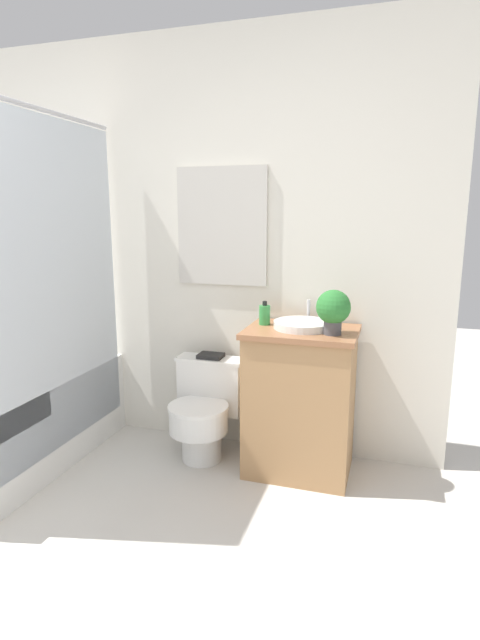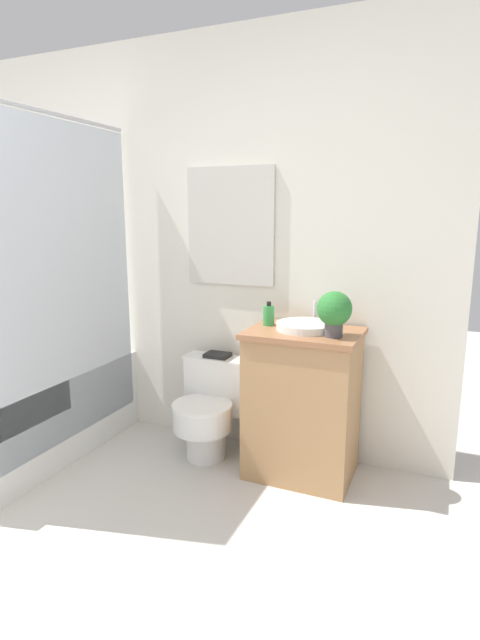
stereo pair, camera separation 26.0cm
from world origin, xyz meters
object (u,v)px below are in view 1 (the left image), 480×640
(sink, at_px, (303,325))
(potted_plant, at_px, (333,309))
(book_on_tank, at_px, (211,356))
(soap_bottle, at_px, (265,315))
(toilet, at_px, (204,409))

(sink, distance_m, potted_plant, 0.23)
(potted_plant, relative_size, book_on_tank, 1.58)
(potted_plant, bearing_deg, soap_bottle, 162.72)
(toilet, relative_size, book_on_tank, 3.94)
(toilet, bearing_deg, potted_plant, -5.51)
(potted_plant, bearing_deg, toilet, 174.49)
(toilet, distance_m, potted_plant, 1.02)
(soap_bottle, xyz_separation_m, book_on_tank, (-0.36, 0.07, -0.29))
(sink, relative_size, potted_plant, 1.50)
(sink, bearing_deg, book_on_tank, 170.61)
(potted_plant, bearing_deg, book_on_tank, 165.86)
(toilet, relative_size, potted_plant, 2.50)
(toilet, relative_size, soap_bottle, 4.36)
(sink, relative_size, book_on_tank, 2.37)
(toilet, xyz_separation_m, sink, (0.58, 0.02, 0.56))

